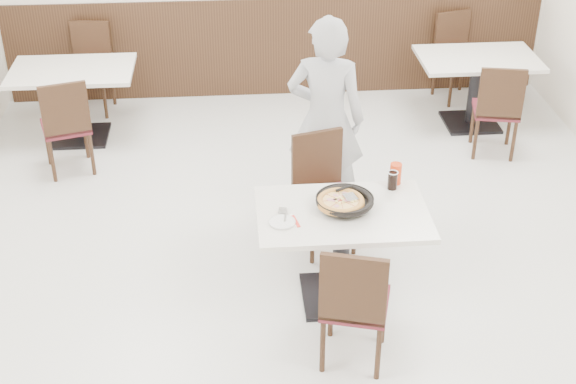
{
  "coord_description": "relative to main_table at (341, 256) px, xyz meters",
  "views": [
    {
      "loc": [
        -0.55,
        -4.98,
        3.72
      ],
      "look_at": [
        -0.17,
        -0.3,
        0.93
      ],
      "focal_mm": 50.0,
      "sensor_mm": 36.0,
      "label": 1
    }
  ],
  "objects": [
    {
      "name": "cola_glass",
      "position": [
        0.4,
        0.29,
        0.44
      ],
      "size": [
        0.07,
        0.07,
        0.13
      ],
      "primitive_type": "cylinder",
      "rotation": [
        0.0,
        0.0,
        0.07
      ],
      "color": "black",
      "rests_on": "main_table"
    },
    {
      "name": "bg_chair_right_near",
      "position": [
        1.81,
        2.18,
        0.1
      ],
      "size": [
        0.49,
        0.49,
        0.95
      ],
      "primitive_type": null,
      "rotation": [
        0.0,
        0.0,
        -0.2
      ],
      "color": "black",
      "rests_on": "floor"
    },
    {
      "name": "pizza_server",
      "position": [
        0.06,
        0.04,
        0.47
      ],
      "size": [
        0.1,
        0.12,
        0.0
      ],
      "primitive_type": "cube",
      "rotation": [
        0.0,
        0.0,
        0.24
      ],
      "color": "silver",
      "rests_on": "pizza"
    },
    {
      "name": "chair_far",
      "position": [
        -0.03,
        0.67,
        0.1
      ],
      "size": [
        0.52,
        0.52,
        0.95
      ],
      "primitive_type": null,
      "rotation": [
        0.0,
        0.0,
        3.42
      ],
      "color": "black",
      "rests_on": "floor"
    },
    {
      "name": "red_cup",
      "position": [
        0.44,
        0.36,
        0.45
      ],
      "size": [
        0.09,
        0.09,
        0.16
      ],
      "primitive_type": "cylinder",
      "rotation": [
        0.0,
        0.0,
        0.07
      ],
      "color": "red",
      "rests_on": "main_table"
    },
    {
      "name": "pizza",
      "position": [
        -0.01,
        0.02,
        0.44
      ],
      "size": [
        0.35,
        0.35,
        0.02
      ],
      "primitive_type": "cylinder",
      "rotation": [
        0.0,
        0.0,
        0.07
      ],
      "color": "gold",
      "rests_on": "pizza_pan"
    },
    {
      "name": "bg_table_right",
      "position": [
        1.78,
        2.82,
        0.0
      ],
      "size": [
        1.23,
        0.84,
        0.75
      ],
      "primitive_type": null,
      "rotation": [
        0.0,
        0.0,
        -0.03
      ],
      "color": "beige",
      "rests_on": "floor"
    },
    {
      "name": "bg_chair_left_near",
      "position": [
        -2.28,
        2.15,
        0.1
      ],
      "size": [
        0.52,
        0.52,
        0.95
      ],
      "primitive_type": null,
      "rotation": [
        0.0,
        0.0,
        0.29
      ],
      "color": "black",
      "rests_on": "floor"
    },
    {
      "name": "bg_table_left",
      "position": [
        -2.29,
        2.82,
        0.0
      ],
      "size": [
        1.21,
        0.82,
        0.75
      ],
      "primitive_type": null,
      "rotation": [
        0.0,
        0.0,
        -0.02
      ],
      "color": "beige",
      "rests_on": "floor"
    },
    {
      "name": "wainscot_back",
      "position": [
        -0.21,
        3.77,
        0.18
      ],
      "size": [
        5.9,
        0.03,
        1.1
      ],
      "primitive_type": "cube",
      "color": "black",
      "rests_on": "floor"
    },
    {
      "name": "trivet",
      "position": [
        0.02,
        0.01,
        0.39
      ],
      "size": [
        0.13,
        0.13,
        0.04
      ],
      "primitive_type": "cylinder",
      "rotation": [
        0.0,
        0.0,
        0.07
      ],
      "color": "black",
      "rests_on": "main_table"
    },
    {
      "name": "napkin",
      "position": [
        -0.41,
        -0.1,
        0.38
      ],
      "size": [
        0.18,
        0.18,
        0.0
      ],
      "primitive_type": "cube",
      "rotation": [
        0.0,
        0.0,
        0.21
      ],
      "color": "white",
      "rests_on": "main_table"
    },
    {
      "name": "bg_chair_left_far",
      "position": [
        -2.23,
        3.47,
        0.1
      ],
      "size": [
        0.47,
        0.47,
        0.95
      ],
      "primitive_type": null,
      "rotation": [
        0.0,
        0.0,
        3.0
      ],
      "color": "black",
      "rests_on": "floor"
    },
    {
      "name": "chair_near",
      "position": [
        0.0,
        -0.64,
        0.1
      ],
      "size": [
        0.52,
        0.52,
        0.95
      ],
      "primitive_type": null,
      "rotation": [
        0.0,
        0.0,
        -0.27
      ],
      "color": "black",
      "rests_on": "floor"
    },
    {
      "name": "pizza_pan",
      "position": [
        0.02,
        0.04,
        0.42
      ],
      "size": [
        0.36,
        0.36,
        0.01
      ],
      "primitive_type": "cylinder",
      "rotation": [
        0.0,
        0.0,
        0.07
      ],
      "color": "black",
      "rests_on": "trivet"
    },
    {
      "name": "main_table",
      "position": [
        0.0,
        0.0,
        0.0
      ],
      "size": [
        1.25,
        0.88,
        0.75
      ],
      "primitive_type": null,
      "rotation": [
        0.0,
        0.0,
        0.07
      ],
      "color": "beige",
      "rests_on": "floor"
    },
    {
      "name": "side_plate",
      "position": [
        -0.43,
        -0.12,
        0.38
      ],
      "size": [
        0.19,
        0.19,
        0.01
      ],
      "primitive_type": "cylinder",
      "rotation": [
        0.0,
        0.0,
        0.07
      ],
      "color": "silver",
      "rests_on": "napkin"
    },
    {
      "name": "fork",
      "position": [
        -0.4,
        -0.05,
        0.39
      ],
      "size": [
        0.03,
        0.14,
        0.0
      ],
      "primitive_type": "cube",
      "rotation": [
        0.0,
        0.0,
        -0.14
      ],
      "color": "silver",
      "rests_on": "side_plate"
    },
    {
      "name": "diner_person",
      "position": [
        0.03,
        1.21,
        0.5
      ],
      "size": [
        0.72,
        0.56,
        1.76
      ],
      "primitive_type": "imported",
      "rotation": [
        0.0,
        0.0,
        2.9
      ],
      "color": "#A5A6AA",
      "rests_on": "floor"
    },
    {
      "name": "floor",
      "position": [
        -0.21,
        0.29,
        -0.38
      ],
      "size": [
        7.0,
        7.0,
        0.0
      ],
      "primitive_type": "plane",
      "color": "beige",
      "rests_on": "ground"
    },
    {
      "name": "bg_chair_right_far",
      "position": [
        1.79,
        3.48,
        0.1
      ],
      "size": [
        0.52,
        0.52,
        0.95
      ],
      "primitive_type": null,
      "rotation": [
        0.0,
        0.0,
        3.43
      ],
      "color": "black",
      "rests_on": "floor"
    }
  ]
}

